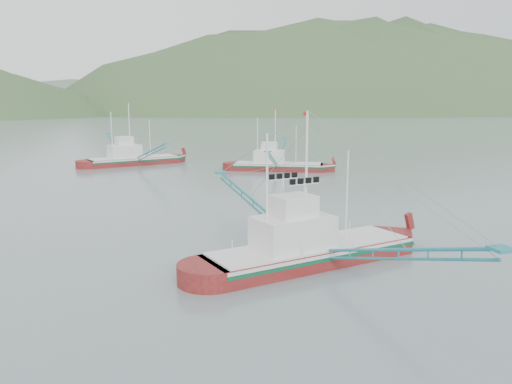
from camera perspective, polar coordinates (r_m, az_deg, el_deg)
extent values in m
plane|color=slate|center=(31.19, 3.22, -7.68)|extent=(1200.00, 1200.00, 0.00)
cube|color=maroon|center=(30.61, 6.27, -7.72)|extent=(13.87, 6.60, 1.79)
cube|color=silver|center=(30.39, 6.30, -6.36)|extent=(13.62, 6.61, 0.20)
cube|color=#0B5131|center=(30.45, 6.29, -6.76)|extent=(13.63, 6.62, 0.20)
cube|color=silver|center=(30.34, 6.31, -6.04)|extent=(13.18, 6.27, 0.11)
cube|color=silver|center=(29.33, 4.23, -4.67)|extent=(5.01, 3.82, 1.97)
cube|color=silver|center=(28.96, 4.27, -1.59)|extent=(2.72, 2.45, 1.25)
cylinder|color=white|center=(29.22, 5.75, 1.34)|extent=(0.14, 0.14, 8.04)
cylinder|color=white|center=(27.84, 1.26, -0.31)|extent=(0.13, 0.13, 6.84)
cylinder|color=white|center=(31.34, 10.35, -0.41)|extent=(0.11, 0.11, 5.63)
cube|color=maroon|center=(79.93, -13.78, 3.18)|extent=(14.35, 7.55, 1.85)
cube|color=silver|center=(79.84, -13.81, 3.74)|extent=(14.10, 7.54, 0.20)
cube|color=#0B5131|center=(79.86, -13.80, 3.57)|extent=(14.11, 7.56, 0.20)
cube|color=silver|center=(79.82, -13.81, 3.87)|extent=(13.63, 7.17, 0.11)
cube|color=silver|center=(79.26, -14.79, 4.49)|extent=(5.28, 4.17, 2.03)
cube|color=silver|center=(79.13, -14.84, 5.69)|extent=(2.89, 2.64, 1.29)
cylinder|color=white|center=(79.33, -14.25, 6.80)|extent=(0.15, 0.15, 8.32)
cylinder|color=white|center=(78.49, -16.15, 6.22)|extent=(0.13, 0.13, 7.07)
cylinder|color=white|center=(80.54, -12.04, 6.05)|extent=(0.11, 0.11, 5.83)
cube|color=maroon|center=(71.17, 2.52, 2.62)|extent=(12.87, 8.49, 1.69)
cube|color=silver|center=(71.07, 2.53, 3.19)|extent=(12.67, 8.45, 0.19)
cube|color=#0B5131|center=(71.10, 2.53, 3.02)|extent=(12.68, 8.46, 0.19)
cube|color=silver|center=(71.05, 2.53, 3.32)|extent=(12.22, 8.07, 0.10)
cube|color=silver|center=(71.10, 1.52, 4.05)|extent=(4.97, 4.25, 1.86)
cube|color=silver|center=(70.95, 1.52, 5.27)|extent=(2.78, 2.62, 1.18)
cylinder|color=white|center=(70.75, 2.21, 6.35)|extent=(0.13, 0.13, 7.59)
cylinder|color=white|center=(71.12, 0.17, 5.92)|extent=(0.12, 0.12, 6.45)
cylinder|color=white|center=(70.56, 4.60, 5.39)|extent=(0.10, 0.10, 5.31)
ellipsoid|color=#39572D|center=(521.87, 12.00, 8.95)|extent=(684.00, 432.00, 306.00)
ellipsoid|color=slate|center=(589.32, -13.06, 9.03)|extent=(960.00, 400.00, 240.00)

